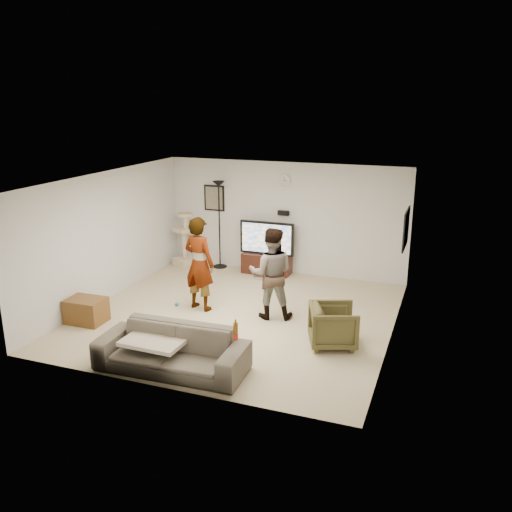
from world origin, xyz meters
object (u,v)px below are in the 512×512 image
(tv, at_px, (267,238))
(armchair, at_px, (333,326))
(cat_tree, at_px, (184,239))
(person_right, at_px, (271,273))
(sofa, at_px, (172,349))
(floor_lamp, at_px, (219,225))
(beer_bottle, at_px, (236,331))
(side_table, at_px, (86,310))
(tv_stand, at_px, (267,263))
(person_left, at_px, (199,264))

(tv, relative_size, armchair, 1.68)
(cat_tree, bearing_deg, person_right, -37.02)
(cat_tree, bearing_deg, sofa, -64.39)
(floor_lamp, distance_m, beer_bottle, 5.37)
(tv, distance_m, cat_tree, 2.01)
(side_table, bearing_deg, sofa, -23.95)
(cat_tree, distance_m, armchair, 5.17)
(sofa, height_order, side_table, sofa)
(person_right, distance_m, side_table, 3.35)
(tv_stand, distance_m, tv, 0.60)
(person_left, distance_m, sofa, 2.46)
(tv_stand, bearing_deg, sofa, -87.61)
(floor_lamp, bearing_deg, person_right, -49.07)
(sofa, xyz_separation_m, beer_bottle, (1.02, 0.00, 0.45))
(person_left, relative_size, side_table, 2.70)
(cat_tree, relative_size, sofa, 0.59)
(person_left, height_order, sofa, person_left)
(tv, distance_m, floor_lamp, 1.20)
(cat_tree, distance_m, sofa, 5.09)
(tv, distance_m, sofa, 4.78)
(beer_bottle, xyz_separation_m, armchair, (1.01, 1.62, -0.43))
(floor_lamp, distance_m, sofa, 5.04)
(tv, xyz_separation_m, armchair, (2.23, -3.13, -0.49))
(tv_stand, bearing_deg, floor_lamp, 177.81)
(tv_stand, bearing_deg, person_right, -68.93)
(armchair, bearing_deg, cat_tree, 34.57)
(floor_lamp, bearing_deg, armchair, -42.98)
(person_right, bearing_deg, sofa, 57.05)
(floor_lamp, distance_m, person_left, 2.60)
(person_left, height_order, armchair, person_left)
(tv, bearing_deg, sofa, -87.61)
(tv, xyz_separation_m, sofa, (0.20, -4.75, -0.50))
(cat_tree, bearing_deg, armchair, -34.99)
(armchair, distance_m, side_table, 4.35)
(tv, xyz_separation_m, side_table, (-2.08, -3.74, -0.60))
(cat_tree, xyz_separation_m, sofa, (2.19, -4.58, -0.33))
(floor_lamp, xyz_separation_m, sofa, (1.38, -4.80, -0.69))
(tv_stand, height_order, person_right, person_right)
(tv, relative_size, beer_bottle, 4.99)
(cat_tree, xyz_separation_m, side_table, (-0.08, -3.57, -0.43))
(person_right, bearing_deg, beer_bottle, 80.92)
(tv_stand, bearing_deg, beer_bottle, -75.67)
(cat_tree, xyz_separation_m, beer_bottle, (3.21, -4.58, 0.12))
(cat_tree, distance_m, person_left, 2.76)
(sofa, relative_size, armchair, 2.98)
(armchair, bearing_deg, sofa, 108.21)
(beer_bottle, bearing_deg, cat_tree, 125.03)
(person_left, xyz_separation_m, sofa, (0.67, -2.30, -0.56))
(person_left, height_order, beer_bottle, person_left)
(person_right, bearing_deg, floor_lamp, -65.39)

